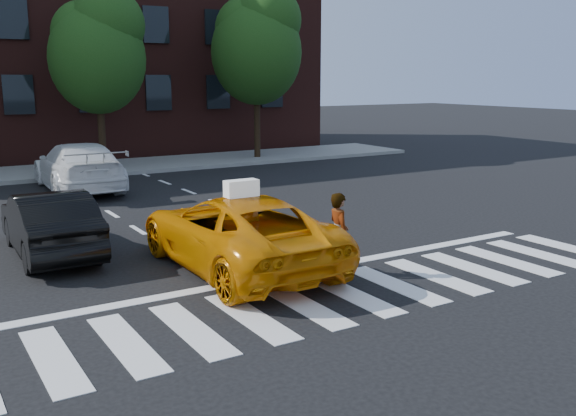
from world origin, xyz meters
The scene contains 13 objects.
ground centered at (0.00, 0.00, 0.00)m, with size 120.00×120.00×0.00m, color black.
crosswalk centered at (0.00, 0.00, 0.01)m, with size 13.00×2.40×0.01m, color silver.
stop_line centered at (0.00, 1.60, 0.01)m, with size 12.00×0.30×0.01m, color silver.
sidewalk_far centered at (0.00, 17.50, 0.07)m, with size 30.00×4.00×0.15m, color slate.
building centered at (0.00, 25.00, 6.00)m, with size 26.00×10.00×12.00m, color #3F1A16.
tree_mid centered at (0.53, 17.00, 4.85)m, with size 3.69×3.69×7.10m.
tree_right centered at (7.53, 17.00, 5.26)m, with size 4.00×4.00×7.70m.
taxi centered at (-0.94, 2.50, 0.73)m, with size 2.44×5.28×1.47m, color orange.
black_sedan centered at (-3.89, 5.41, 0.69)m, with size 1.46×4.18×1.38m, color black.
white_suv centered at (-1.40, 13.12, 0.80)m, with size 2.24×5.51×1.60m, color white.
woman centered at (0.51, 1.10, 0.79)m, with size 0.58×0.38×1.59m, color #999999.
dog centered at (-0.65, 1.09, 0.17)m, with size 0.52×0.26×0.29m.
taxi_sign centered at (-0.94, 2.30, 1.63)m, with size 0.65×0.28×0.32m, color white.
Camera 1 is at (-6.51, -8.48, 3.73)m, focal length 40.00 mm.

